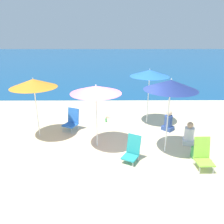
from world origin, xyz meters
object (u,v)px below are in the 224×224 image
Objects in this scene: beach_umbrella_navy at (171,85)px; water_bottle at (106,120)px; beach_chair_blue at (72,120)px; beach_chair_lime at (203,154)px; beach_umbrella_pink at (96,90)px; beach_umbrella_orange at (33,83)px; beach_umbrella_blue at (150,73)px; seagull at (107,115)px; backpack_green at (197,153)px; person_seated_near at (189,135)px; beach_chair_teal at (132,150)px; person_seated_far at (168,122)px.

water_bottle is (-1.94, 2.47, -2.11)m from beach_umbrella_navy.
beach_chair_lime is (4.09, -2.56, 0.00)m from beach_chair_blue.
beach_chair_blue reaches higher than water_bottle.
beach_umbrella_pink is 10.69× the size of water_bottle.
beach_umbrella_orange is at bearing 165.33° from beach_umbrella_navy.
beach_chair_blue is (-1.05, 1.31, -1.54)m from beach_umbrella_pink.
beach_umbrella_blue reaches higher than seagull.
backpack_green is (5.25, -1.51, -1.82)m from beach_umbrella_orange.
person_seated_near reaches higher than seagull.
beach_chair_blue reaches higher than beach_chair_teal.
beach_umbrella_orange is at bearing 161.01° from beach_umbrella_pink.
beach_chair_teal is 3.48m from seagull.
beach_chair_blue is at bearing -167.59° from beach_umbrella_blue.
beach_chair_blue is at bearing 26.59° from beach_umbrella_orange.
person_seated_near reaches higher than beach_chair_teal.
water_bottle is at bearing 28.61° from beach_umbrella_orange.
beach_umbrella_orange is 0.96× the size of beach_umbrella_blue.
beach_chair_lime is at bearing -126.58° from person_seated_far.
person_seated_near is at bearing 29.53° from beach_umbrella_navy.
beach_umbrella_pink is 2.14m from beach_chair_teal.
beach_umbrella_orange is 0.92× the size of beach_umbrella_navy.
seagull is (-2.73, 3.76, -0.27)m from beach_chair_lime.
beach_umbrella_pink is 2.74× the size of beach_chair_teal.
beach_chair_blue is at bearing -138.54° from seagull.
water_bottle is (1.31, 0.76, -0.34)m from beach_chair_blue.
person_seated_near is at bearing -40.17° from seagull.
person_seated_near is at bearing 55.71° from beach_chair_teal.
person_seated_near is (2.03, 1.00, -0.01)m from beach_chair_teal.
beach_umbrella_blue is 2.67m from water_bottle.
beach_umbrella_navy is at bearing 52.82° from beach_chair_teal.
beach_umbrella_orange reaches higher than person_seated_near.
beach_chair_blue is 4.83m from beach_chair_lime.
beach_umbrella_orange is 1.03× the size of beach_umbrella_pink.
beach_chair_lime is 4.35m from water_bottle.
person_seated_far is 2.39× the size of backpack_green.
beach_umbrella_pink is 2.43× the size of beach_chair_lime.
backpack_green is (1.99, 0.11, -0.16)m from beach_chair_teal.
beach_umbrella_navy is 12.04× the size of water_bottle.
beach_umbrella_blue is at bearing 138.59° from person_seated_near.
beach_umbrella_orange is 2.30m from beach_umbrella_pink.
beach_umbrella_pink is at bearing 156.24° from beach_chair_lime.
beach_chair_lime is (1.94, -0.38, 0.08)m from beach_chair_teal.
seagull is at bearing 132.53° from beach_chair_teal.
person_seated_far is 2.05m from backpack_green.
person_seated_far is (0.71, -0.73, -1.77)m from beach_umbrella_blue.
person_seated_far reaches higher than backpack_green.
beach_chair_teal is at bearing -156.60° from beach_umbrella_navy.
backpack_green is at bearing -75.89° from person_seated_near.
beach_umbrella_orange is 2.01m from beach_chair_blue.
person_seated_far is (1.60, 2.11, 0.01)m from beach_chair_teal.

